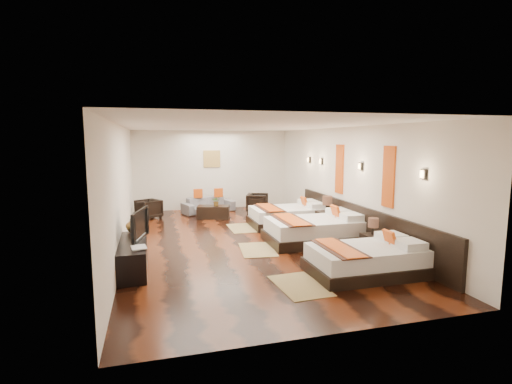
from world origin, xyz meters
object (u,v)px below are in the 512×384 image
object	(u,v)px
armchair_left	(149,209)
coffee_table	(213,212)
sofa	(209,205)
armchair_right	(257,203)
bed_near	(367,259)
book	(131,248)
bed_far	(289,216)
table_plant	(216,201)
tv	(135,225)
figurine	(134,224)
nightstand_b	(327,219)
bed_mid	(316,230)
nightstand_a	(373,242)
tv_console	(133,256)

from	to	relation	value
armchair_left	coffee_table	world-z (taller)	armchair_left
sofa	armchair_right	xyz separation A→B (m)	(1.62, -0.44, 0.06)
bed_near	book	size ratio (longest dim) A/B	6.10
bed_far	table_plant	distance (m)	2.44
sofa	armchair_right	world-z (taller)	armchair_right
bed_far	tv	distance (m)	4.97
armchair_left	armchair_right	size ratio (longest dim) A/B	0.94
sofa	figurine	bearing A→B (deg)	-134.98
bed_near	armchair_right	xyz separation A→B (m)	(-0.32, 6.44, 0.05)
nightstand_b	coffee_table	world-z (taller)	nightstand_b
figurine	sofa	xyz separation A→B (m)	(2.25, 4.68, -0.47)
sofa	armchair_right	distance (m)	1.68
bed_far	table_plant	bearing A→B (deg)	139.68
nightstand_b	armchair_left	size ratio (longest dim) A/B	1.46
bed_far	bed_mid	bearing A→B (deg)	-89.94
nightstand_a	bed_mid	bearing A→B (deg)	119.92
tv	figurine	world-z (taller)	tv
nightstand_a	nightstand_b	xyz separation A→B (m)	(0.00, 2.24, 0.06)
nightstand_b	armchair_right	size ratio (longest dim) A/B	1.37
nightstand_a	tv	size ratio (longest dim) A/B	0.80
bed_mid	figurine	bearing A→B (deg)	-178.57
nightstand_a	armchair_right	xyz separation A→B (m)	(-1.07, 5.43, 0.04)
nightstand_b	table_plant	xyz separation A→B (m)	(-2.60, 2.54, 0.21)
bed_mid	tv	size ratio (longest dim) A/B	2.28
bed_near	nightstand_a	distance (m)	1.25
bed_near	coffee_table	world-z (taller)	bed_near
nightstand_a	figurine	size ratio (longest dim) A/B	2.34
tv_console	armchair_left	xyz separation A→B (m)	(0.27, 4.94, 0.03)
armchair_right	tv_console	bearing A→B (deg)	164.01
book	figurine	world-z (taller)	figurine
tv_console	figurine	size ratio (longest dim) A/B	5.16
tv	armchair_right	distance (m)	6.25
book	armchair_left	distance (m)	5.47
nightstand_b	bed_mid	bearing A→B (deg)	-128.30
book	coffee_table	xyz separation A→B (m)	(2.25, 4.98, -0.37)
bed_far	armchair_right	distance (m)	2.25
figurine	coffee_table	xyz separation A→B (m)	(2.25, 3.63, -0.52)
bed_near	tv_console	distance (m)	4.41
nightstand_b	bed_far	bearing A→B (deg)	127.69
sofa	table_plant	world-z (taller)	table_plant
figurine	sofa	size ratio (longest dim) A/B	0.20
tv_console	sofa	size ratio (longest dim) A/B	1.01
bed_near	table_plant	xyz separation A→B (m)	(-1.85, 5.78, 0.28)
armchair_right	armchair_left	bearing A→B (deg)	113.54
armchair_right	coffee_table	xyz separation A→B (m)	(-1.62, -0.61, -0.12)
nightstand_b	armchair_left	distance (m)	5.59
nightstand_a	table_plant	world-z (taller)	nightstand_a
nightstand_b	tv	world-z (taller)	tv
bed_near	nightstand_b	xyz separation A→B (m)	(0.75, 3.25, 0.07)
bed_far	table_plant	size ratio (longest dim) A/B	7.21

